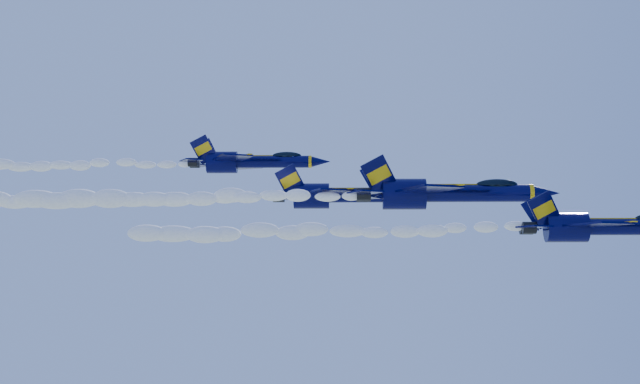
{
  "coord_description": "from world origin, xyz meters",
  "views": [
    {
      "loc": [
        -2.75,
        -91.22,
        144.24
      ],
      "look_at": [
        -5.3,
        -1.1,
        153.0
      ],
      "focal_mm": 50.0,
      "sensor_mm": 36.0,
      "label": 1
    }
  ],
  "objects_px": {
    "jet_third": "(345,195)",
    "jet_second": "(444,193)",
    "jet_lead": "(605,226)",
    "jet_fourth": "(250,161)"
  },
  "relations": [
    {
      "from": "jet_lead",
      "to": "jet_fourth",
      "type": "bearing_deg",
      "value": 139.76
    },
    {
      "from": "jet_third",
      "to": "jet_lead",
      "type": "bearing_deg",
      "value": -37.93
    },
    {
      "from": "jet_lead",
      "to": "jet_second",
      "type": "height_order",
      "value": "jet_second"
    },
    {
      "from": "jet_third",
      "to": "jet_second",
      "type": "bearing_deg",
      "value": -31.33
    },
    {
      "from": "jet_second",
      "to": "jet_third",
      "type": "xyz_separation_m",
      "value": [
        -9.81,
        5.97,
        0.38
      ]
    },
    {
      "from": "jet_lead",
      "to": "jet_second",
      "type": "distance_m",
      "value": 17.1
    },
    {
      "from": "jet_lead",
      "to": "jet_fourth",
      "type": "distance_m",
      "value": 44.53
    },
    {
      "from": "jet_second",
      "to": "jet_fourth",
      "type": "xyz_separation_m",
      "value": [
        -20.97,
        16.89,
        5.41
      ]
    },
    {
      "from": "jet_lead",
      "to": "jet_second",
      "type": "relative_size",
      "value": 0.82
    },
    {
      "from": "jet_lead",
      "to": "jet_second",
      "type": "bearing_deg",
      "value": 137.52
    }
  ]
}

